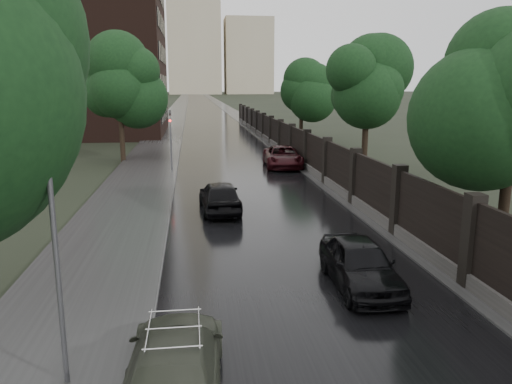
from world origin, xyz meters
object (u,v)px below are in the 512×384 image
object	(u,v)px
car_right_near	(360,264)
tree_right_b	(367,95)
tree_left_far	(119,89)
tree_right_c	(302,91)
lamp_post	(56,253)
traffic_light	(171,136)
hatchback_left	(220,196)
car_right_far	(283,157)
volga_sedan	(175,362)

from	to	relation	value
car_right_near	tree_right_b	bearing A→B (deg)	71.01
car_right_near	tree_left_far	bearing A→B (deg)	111.99
tree_right_c	lamp_post	distance (m)	40.67
traffic_light	tree_right_c	bearing A→B (deg)	51.82
tree_right_b	tree_right_c	distance (m)	18.00
tree_left_far	traffic_light	distance (m)	6.84
tree_left_far	hatchback_left	world-z (taller)	tree_left_far
hatchback_left	car_right_near	bearing A→B (deg)	108.38
tree_right_c	car_right_far	distance (m)	15.03
tree_left_far	volga_sedan	bearing A→B (deg)	-80.92
tree_right_b	car_right_near	world-z (taller)	tree_right_b
lamp_post	volga_sedan	world-z (taller)	lamp_post
traffic_light	hatchback_left	size ratio (longest dim) A/B	0.95
hatchback_left	car_right_far	bearing A→B (deg)	-115.34
volga_sedan	car_right_far	size ratio (longest dim) A/B	0.83
volga_sedan	tree_right_c	bearing A→B (deg)	-103.00
car_right_near	car_right_far	bearing A→B (deg)	86.22
tree_right_b	volga_sedan	size ratio (longest dim) A/B	1.61
tree_right_c	traffic_light	size ratio (longest dim) A/B	1.75
volga_sedan	hatchback_left	bearing A→B (deg)	-94.14
tree_right_b	tree_right_c	size ratio (longest dim) A/B	1.00
tree_right_c	volga_sedan	world-z (taller)	tree_right_c
car_right_near	volga_sedan	bearing A→B (deg)	-138.22
tree_right_c	volga_sedan	distance (m)	40.62
volga_sedan	car_right_far	world-z (taller)	car_right_far
tree_right_c	tree_right_b	bearing A→B (deg)	-90.00
hatchback_left	car_right_far	world-z (taller)	car_right_far
hatchback_left	tree_right_b	bearing A→B (deg)	-143.18
tree_left_far	traffic_light	bearing A→B (deg)	-53.53
lamp_post	hatchback_left	xyz separation A→B (m)	(3.60, 12.91, -1.96)
tree_right_c	traffic_light	xyz separation A→B (m)	(-11.80, -15.01, -2.55)
lamp_post	traffic_light	world-z (taller)	lamp_post
tree_left_far	car_right_near	size ratio (longest dim) A/B	1.83
tree_left_far	lamp_post	bearing A→B (deg)	-84.79
tree_right_c	traffic_light	bearing A→B (deg)	-128.18
volga_sedan	hatchback_left	world-z (taller)	hatchback_left
tree_right_b	hatchback_left	size ratio (longest dim) A/B	1.67
tree_right_b	car_right_near	xyz separation A→B (m)	(-5.90, -16.55, -4.26)
tree_right_b	traffic_light	bearing A→B (deg)	165.76
tree_left_far	traffic_light	xyz separation A→B (m)	(3.70, -5.01, -2.84)
tree_right_b	volga_sedan	xyz separation A→B (m)	(-10.88, -20.90, -4.32)
tree_right_b	traffic_light	xyz separation A→B (m)	(-11.80, 2.99, -2.55)
lamp_post	volga_sedan	bearing A→B (deg)	-11.16
volga_sedan	hatchback_left	distance (m)	13.40
car_right_near	car_right_far	xyz separation A→B (m)	(1.60, 20.78, 0.04)
hatchback_left	car_right_near	xyz separation A→B (m)	(3.40, -8.96, -0.03)
tree_right_b	car_right_near	size ratio (longest dim) A/B	1.73
car_right_near	lamp_post	bearing A→B (deg)	-149.91
lamp_post	car_right_near	size ratio (longest dim) A/B	1.26
tree_left_far	tree_right_c	distance (m)	18.45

